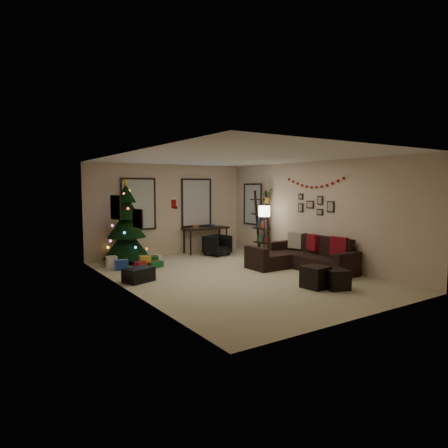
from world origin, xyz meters
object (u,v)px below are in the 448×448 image
Objects in this scene: bookshelf at (262,224)px; christmas_tree at (126,227)px; sofa at (302,258)px; desk at (206,230)px; desk_chair at (217,245)px.

christmas_tree is at bearing 163.89° from bookshelf.
bookshelf reaches higher than sofa.
desk is (-0.74, 3.47, 0.43)m from sofa.
sofa is 2.27m from bookshelf.
christmas_tree is 2.75m from desk_chair.
desk_chair is (-0.72, 2.82, 0.04)m from sofa.
sofa is (3.36, -3.22, -0.69)m from christmas_tree.
desk is (2.62, 0.24, -0.26)m from christmas_tree.
christmas_tree is 2.65m from desk.
desk is 0.75× the size of bookshelf.
desk is 0.76m from desk_chair.
christmas_tree reaches higher than desk.
sofa is at bearing -43.80° from christmas_tree.
desk is 1.79m from bookshelf.
christmas_tree is 3.75× the size of desk_chair.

